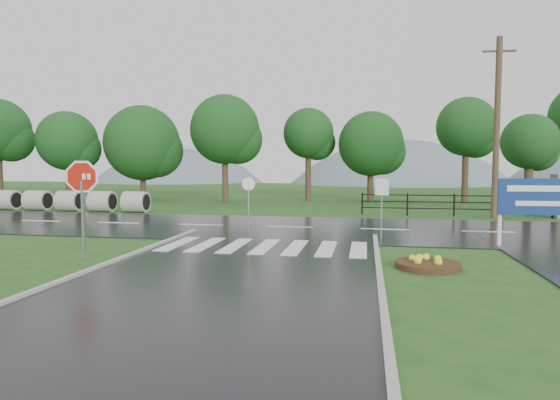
# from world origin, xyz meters

# --- Properties ---
(ground) EXTENTS (120.00, 120.00, 0.00)m
(ground) POSITION_xyz_m (0.00, 0.00, 0.00)
(ground) COLOR #214E1A
(ground) RESTS_ON ground
(main_road) EXTENTS (90.00, 8.00, 0.04)m
(main_road) POSITION_xyz_m (0.00, 10.00, 0.00)
(main_road) COLOR black
(main_road) RESTS_ON ground
(crosswalk) EXTENTS (6.50, 2.80, 0.02)m
(crosswalk) POSITION_xyz_m (0.00, 5.00, 0.06)
(crosswalk) COLOR silver
(crosswalk) RESTS_ON ground
(curb_right) EXTENTS (0.15, 24.00, 0.12)m
(curb_right) POSITION_xyz_m (3.55, -4.00, 0.00)
(curb_right) COLOR #A3A39B
(curb_right) RESTS_ON ground
(fence_west) EXTENTS (9.58, 0.08, 1.20)m
(fence_west) POSITION_xyz_m (7.75, 16.00, 0.72)
(fence_west) COLOR black
(fence_west) RESTS_ON ground
(hills) EXTENTS (102.00, 48.00, 48.00)m
(hills) POSITION_xyz_m (3.49, 65.00, -15.54)
(hills) COLOR slate
(hills) RESTS_ON ground
(treeline) EXTENTS (83.20, 5.20, 10.00)m
(treeline) POSITION_xyz_m (1.00, 24.00, 0.00)
(treeline) COLOR #133E16
(treeline) RESTS_ON ground
(culvert_pipes) EXTENTS (9.70, 1.20, 1.20)m
(culvert_pipes) POSITION_xyz_m (-13.94, 15.00, 0.60)
(culvert_pipes) COLOR #9E9B93
(culvert_pipes) RESTS_ON ground
(stop_sign) EXTENTS (1.30, 0.35, 3.01)m
(stop_sign) POSITION_xyz_m (-5.25, 3.13, 2.07)
(stop_sign) COLOR #939399
(stop_sign) RESTS_ON ground
(estate_billboard) EXTENTS (2.58, 0.25, 2.26)m
(estate_billboard) POSITION_xyz_m (8.73, 6.67, 1.55)
(estate_billboard) COLOR silver
(estate_billboard) RESTS_ON ground
(flower_bed) EXTENTS (1.66, 1.66, 0.33)m
(flower_bed) POSITION_xyz_m (4.81, 2.86, 0.12)
(flower_bed) COLOR #332111
(flower_bed) RESTS_ON ground
(reg_sign_small) EXTENTS (0.48, 0.14, 2.21)m
(reg_sign_small) POSITION_xyz_m (3.76, 7.43, 1.56)
(reg_sign_small) COLOR #939399
(reg_sign_small) RESTS_ON ground
(reg_sign_round) EXTENTS (0.50, 0.15, 2.21)m
(reg_sign_round) POSITION_xyz_m (-1.36, 8.19, 1.40)
(reg_sign_round) COLOR #939399
(reg_sign_round) RESTS_ON ground
(utility_pole_east) EXTENTS (1.61, 0.30, 9.03)m
(utility_pole_east) POSITION_xyz_m (9.59, 15.50, 4.59)
(utility_pole_east) COLOR #473523
(utility_pole_east) RESTS_ON ground
(entrance_tree_left) EXTENTS (2.94, 2.94, 5.43)m
(entrance_tree_left) POSITION_xyz_m (11.78, 17.50, 3.90)
(entrance_tree_left) COLOR #3D2B1C
(entrance_tree_left) RESTS_ON ground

